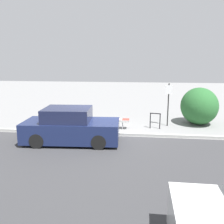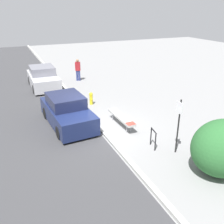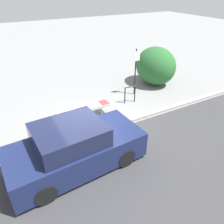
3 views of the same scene
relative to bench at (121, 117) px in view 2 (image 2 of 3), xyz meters
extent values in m
plane|color=gray|center=(-0.09, -1.14, -0.45)|extent=(60.00, 60.00, 0.00)
cube|color=#A8A8A3|center=(-0.09, -1.14, -0.38)|extent=(60.00, 0.20, 0.13)
cylinder|color=#99999E|center=(-0.80, -0.13, -0.25)|extent=(0.04, 0.04, 0.39)
cylinder|color=#99999E|center=(0.78, -0.10, -0.25)|extent=(0.04, 0.04, 0.39)
cylinder|color=#99999E|center=(-0.80, 0.10, -0.25)|extent=(0.04, 0.04, 0.39)
cylinder|color=#99999E|center=(0.78, 0.13, -0.25)|extent=(0.04, 0.04, 0.39)
cube|color=#B2B2AD|center=(-0.01, 0.00, 0.00)|extent=(2.26, 0.47, 0.12)
cube|color=red|center=(0.94, 0.02, 0.07)|extent=(0.37, 0.42, 0.01)
cylinder|color=black|center=(2.20, 0.35, -0.05)|extent=(0.05, 0.05, 0.80)
cylinder|color=black|center=(2.69, 0.25, -0.05)|extent=(0.05, 0.05, 0.80)
cylinder|color=black|center=(2.44, 0.30, 0.35)|extent=(0.55, 0.15, 0.05)
cylinder|color=black|center=(3.14, 0.96, 0.70)|extent=(0.06, 0.06, 2.30)
cube|color=white|center=(3.14, 0.92, 1.52)|extent=(0.36, 0.02, 0.46)
cylinder|color=gold|center=(-3.39, -0.41, -0.15)|extent=(0.20, 0.20, 0.60)
sphere|color=gold|center=(-3.39, -0.41, 0.21)|extent=(0.22, 0.22, 0.22)
cylinder|color=gold|center=(-3.53, -0.41, -0.09)|extent=(0.08, 0.07, 0.07)
cylinder|color=gold|center=(-3.25, -0.41, -0.09)|extent=(0.08, 0.07, 0.07)
ellipsoid|color=#28602D|center=(4.88, 1.55, 0.57)|extent=(2.00, 2.33, 2.04)
cylinder|color=navy|center=(-8.85, 0.31, -0.04)|extent=(0.16, 0.16, 0.82)
cylinder|color=navy|center=(-8.77, 0.47, -0.04)|extent=(0.16, 0.16, 0.82)
cube|color=maroon|center=(-8.81, 0.39, 0.70)|extent=(0.36, 0.44, 0.67)
sphere|color=#8C6647|center=(-8.81, 0.39, 1.16)|extent=(0.23, 0.23, 0.23)
cylinder|color=black|center=(-0.02, -1.53, -0.15)|extent=(0.61, 0.22, 0.60)
cylinder|color=black|center=(0.08, -3.15, -0.15)|extent=(0.61, 0.22, 0.60)
cylinder|color=black|center=(-2.52, -1.69, -0.15)|extent=(0.61, 0.22, 0.60)
cylinder|color=black|center=(-2.42, -3.31, -0.15)|extent=(0.61, 0.22, 0.60)
cube|color=#19234C|center=(-1.22, -2.42, 0.08)|extent=(4.14, 2.02, 0.84)
cube|color=#1A203E|center=(-1.38, -2.43, 0.77)|extent=(2.04, 1.71, 0.59)
cylinder|color=black|center=(-6.88, -1.60, -0.15)|extent=(0.60, 0.18, 0.60)
cylinder|color=black|center=(-6.88, -3.30, -0.15)|extent=(0.60, 0.18, 0.60)
cylinder|color=black|center=(-9.38, -1.61, -0.15)|extent=(0.60, 0.18, 0.60)
cylinder|color=black|center=(-9.38, -3.30, -0.15)|extent=(0.60, 0.18, 0.60)
cube|color=#B7B7BC|center=(-8.13, -2.45, 0.08)|extent=(4.04, 1.84, 0.84)
cube|color=slate|center=(-8.29, -2.45, 0.77)|extent=(1.94, 1.65, 0.59)
camera|label=1|loc=(1.77, -12.44, 3.01)|focal=40.00mm
camera|label=2|loc=(10.15, -4.96, 5.09)|focal=40.00mm
camera|label=3|loc=(-2.70, -7.35, 4.48)|focal=35.00mm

